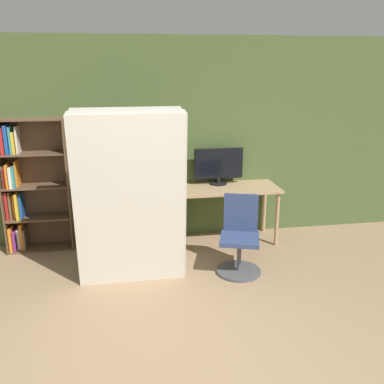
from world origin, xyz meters
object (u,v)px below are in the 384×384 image
monitor (219,165)px  bookshelf (28,185)px  mattress_far (130,193)px  mattress_near (131,201)px  office_chair (240,242)px

monitor → bookshelf: 2.49m
bookshelf → mattress_far: bearing=-33.7°
bookshelf → mattress_near: mattress_near is taller
bookshelf → mattress_near: 1.72m
office_chair → mattress_far: 1.39m
bookshelf → mattress_far: mattress_far is taller
mattress_far → mattress_near: bearing=-90.0°
monitor → mattress_near: bearing=-136.7°
office_chair → bookshelf: (-2.51, 1.08, 0.50)m
monitor → mattress_near: 1.67m
office_chair → mattress_far: mattress_far is taller
office_chair → bookshelf: bearing=156.7°
office_chair → bookshelf: bookshelf is taller
office_chair → mattress_far: (-1.23, 0.23, 0.59)m
mattress_near → mattress_far: mattress_near is taller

